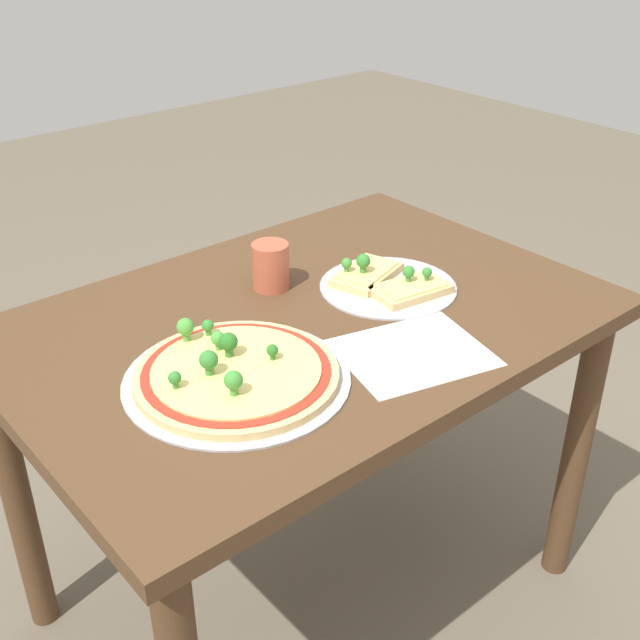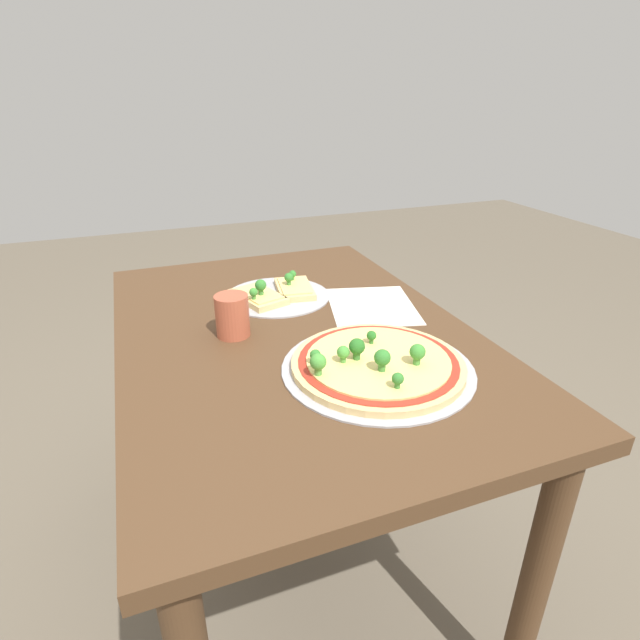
{
  "view_description": "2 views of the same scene",
  "coord_description": "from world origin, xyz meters",
  "px_view_note": "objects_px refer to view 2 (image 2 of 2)",
  "views": [
    {
      "loc": [
        0.85,
        1.04,
        1.5
      ],
      "look_at": [
        0.01,
        0.06,
        0.77
      ],
      "focal_mm": 45.0,
      "sensor_mm": 36.0,
      "label": 1
    },
    {
      "loc": [
        0.99,
        -0.31,
        1.26
      ],
      "look_at": [
        0.01,
        0.06,
        0.77
      ],
      "focal_mm": 28.0,
      "sensor_mm": 36.0,
      "label": 2
    }
  ],
  "objects_px": {
    "pizza_tray_whole": "(377,364)",
    "pizza_tray_slice": "(276,293)",
    "dining_table": "(295,370)",
    "drinking_cup": "(232,316)"
  },
  "relations": [
    {
      "from": "pizza_tray_whole",
      "to": "drinking_cup",
      "type": "relative_size",
      "value": 3.99
    },
    {
      "from": "dining_table",
      "to": "pizza_tray_slice",
      "type": "xyz_separation_m",
      "value": [
        -0.2,
        0.02,
        0.12
      ]
    },
    {
      "from": "pizza_tray_whole",
      "to": "pizza_tray_slice",
      "type": "distance_m",
      "value": 0.44
    },
    {
      "from": "pizza_tray_whole",
      "to": "pizza_tray_slice",
      "type": "xyz_separation_m",
      "value": [
        -0.43,
        -0.08,
        -0.0
      ]
    },
    {
      "from": "pizza_tray_whole",
      "to": "pizza_tray_slice",
      "type": "bearing_deg",
      "value": -169.44
    },
    {
      "from": "dining_table",
      "to": "pizza_tray_whole",
      "type": "bearing_deg",
      "value": 22.76
    },
    {
      "from": "pizza_tray_whole",
      "to": "pizza_tray_slice",
      "type": "relative_size",
      "value": 1.37
    },
    {
      "from": "dining_table",
      "to": "pizza_tray_whole",
      "type": "distance_m",
      "value": 0.28
    },
    {
      "from": "dining_table",
      "to": "drinking_cup",
      "type": "height_order",
      "value": "drinking_cup"
    },
    {
      "from": "dining_table",
      "to": "pizza_tray_slice",
      "type": "distance_m",
      "value": 0.24
    }
  ]
}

